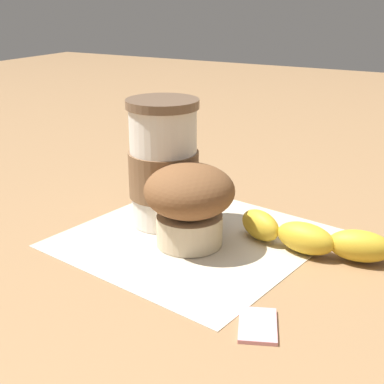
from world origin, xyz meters
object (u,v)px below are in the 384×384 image
sugar_packet (258,323)px  coffee_cup (164,165)px  banana (333,239)px  muffin (189,200)px

sugar_packet → coffee_cup: bearing=141.0°
coffee_cup → banana: (0.20, 0.01, -0.05)m
banana → sugar_packet: size_ratio=4.43×
coffee_cup → sugar_packet: coffee_cup is taller
coffee_cup → muffin: bearing=-34.3°
coffee_cup → muffin: coffee_cup is taller
coffee_cup → muffin: 0.07m
coffee_cup → banana: bearing=3.8°
coffee_cup → muffin: (0.06, -0.04, -0.02)m
muffin → sugar_packet: 0.18m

